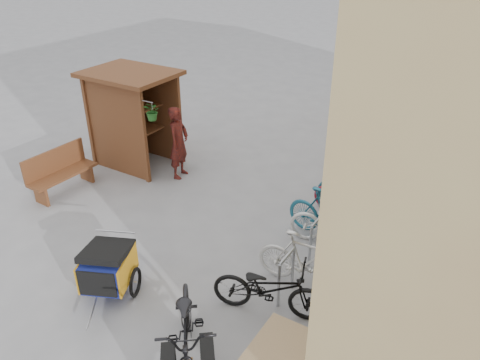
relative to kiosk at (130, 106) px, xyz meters
The scene contains 16 objects.
ground 4.39m from the kiosk, 37.02° to the right, with size 80.00×80.00×0.00m, color #9C9B9E.
kiosk is the anchor object (origin of this frame).
bike_rack 5.67m from the kiosk, ahead, with size 0.05×5.35×0.86m.
bench 2.29m from the kiosk, 101.48° to the right, with size 0.53×1.63×1.02m.
shopping_carts 7.46m from the kiosk, 31.92° to the left, with size 0.56×1.90×1.01m.
child_trailer 5.02m from the kiosk, 52.07° to the right, with size 1.06×1.59×0.93m.
cargo_bike 6.76m from the kiosk, 41.00° to the right, with size 1.90×2.12×1.12m.
person_kiosk 1.59m from the kiosk, ahead, with size 0.65×0.42×1.77m, color maroon.
bike_0 6.33m from the kiosk, 27.80° to the right, with size 0.64×1.82×0.96m, color black.
bike_1 6.18m from the kiosk, 19.69° to the right, with size 0.49×1.73×1.04m, color silver.
bike_2 5.89m from the kiosk, ahead, with size 0.63×1.82×0.96m, color silver.
bike_3 5.65m from the kiosk, ahead, with size 0.50×1.76×1.06m, color #1D5D76.
bike_4 5.73m from the kiosk, ahead, with size 0.57×1.63×0.86m, color maroon.
bike_5 5.79m from the kiosk, ahead, with size 0.48×1.71×1.03m, color #1D5D76.
bike_6 5.87m from the kiosk, 16.25° to the left, with size 0.53×1.53×0.81m, color pink.
bike_7 6.16m from the kiosk, 20.08° to the left, with size 0.48×1.69×1.01m, color silver.
Camera 1 is at (4.76, -5.41, 5.41)m, focal length 35.00 mm.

